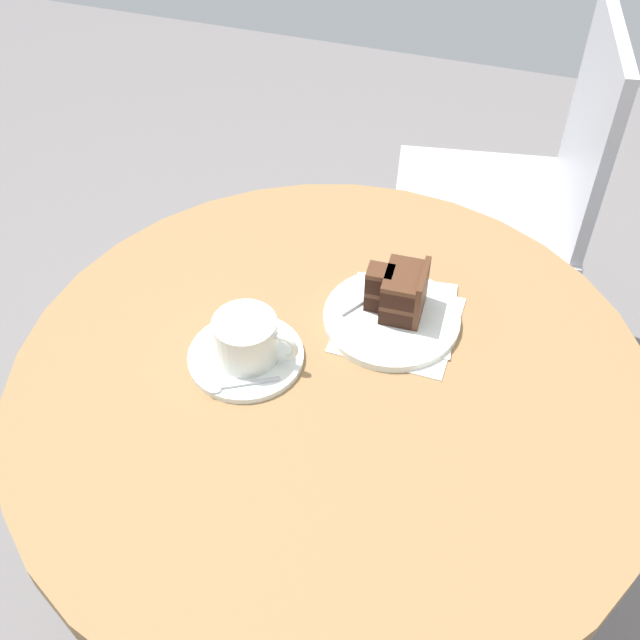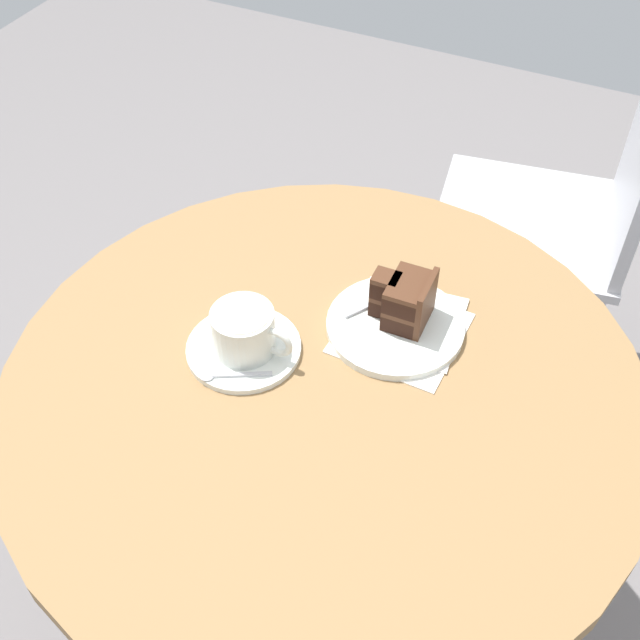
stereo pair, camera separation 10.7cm
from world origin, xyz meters
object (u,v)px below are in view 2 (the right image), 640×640
Objects in this scene: cake_slice at (406,300)px; napkin at (403,328)px; coffee_cup at (245,330)px; teaspoon at (226,375)px; cafe_chair at (576,203)px; saucer at (243,350)px; cake_plate at (395,326)px; fork at (396,293)px.

napkin is at bearing -69.04° from cake_slice.
coffee_cup reaches higher than teaspoon.
cafe_chair is at bearing -138.98° from teaspoon.
coffee_cup is 0.62× the size of napkin.
teaspoon is at bearing -84.57° from saucer.
saucer is at bearing -112.78° from teaspoon.
cafe_chair reaches higher than cake_plate.
fork is (0.15, 0.18, -0.03)m from coffee_cup.
saucer is at bearing -142.92° from cake_plate.
cafe_chair reaches higher than cake_slice.
teaspoon is (0.01, -0.05, 0.01)m from saucer.
cake_slice is at bearing 38.97° from coffee_cup.
cake_slice is 0.68m from cafe_chair.
cafe_chair is (0.15, 0.64, -0.19)m from cake_plate.
saucer is 0.81× the size of cake_plate.
cafe_chair is at bearing 77.36° from cake_slice.
saucer is 0.84× the size of napkin.
cake_slice is at bearing -112.78° from fork.
fork is (-0.02, 0.05, 0.01)m from cake_plate.
cafe_chair reaches higher than teaspoon.
saucer is at bearing -31.70° from cafe_chair.
cake_slice is 0.65× the size of fork.
cafe_chair is at bearing 67.78° from coffee_cup.
napkin is at bearing -21.42° from cafe_chair.
napkin is at bearing -161.46° from teaspoon.
cafe_chair is (0.32, 0.77, -0.19)m from saucer.
teaspoon is at bearing -179.02° from fork.
cake_slice is at bearing 38.91° from saucer.
napkin is (0.18, 0.13, -0.00)m from saucer.
cafe_chair is (0.14, 0.64, -0.18)m from napkin.
coffee_cup is at bearing 36.62° from saucer.
teaspoon is 0.26m from napkin.
cake_slice is (0.17, 0.20, 0.04)m from teaspoon.
cake_plate is 0.01m from napkin.
napkin is at bearing -115.24° from fork.
cake_slice reaches higher than cake_plate.
cafe_chair is (0.31, 0.82, -0.19)m from teaspoon.
cake_slice is 0.45× the size of napkin.
saucer is at bearing -141.09° from cake_slice.
fork reaches higher than napkin.
saucer is 0.21m from cake_plate.
saucer is 1.89× the size of cake_slice.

